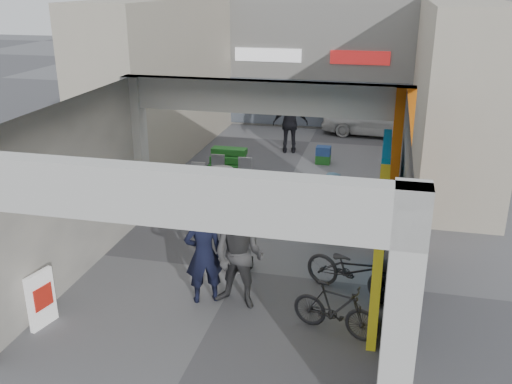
% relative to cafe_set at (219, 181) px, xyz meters
% --- Properties ---
extents(ground, '(90.00, 90.00, 0.00)m').
position_rel_cafe_set_xyz_m(ground, '(1.71, -4.31, -0.32)').
color(ground, '#5D5D62').
rests_on(ground, ground).
extents(arcade_canopy, '(6.40, 6.45, 6.40)m').
position_rel_cafe_set_xyz_m(arcade_canopy, '(2.25, -5.13, 1.98)').
color(arcade_canopy, '#B9B8B4').
rests_on(arcade_canopy, ground).
extents(far_building, '(18.00, 4.08, 8.00)m').
position_rel_cafe_set_xyz_m(far_building, '(1.71, 9.68, 3.67)').
color(far_building, silver).
rests_on(far_building, ground).
extents(plaza_bldg_left, '(2.00, 9.00, 5.00)m').
position_rel_cafe_set_xyz_m(plaza_bldg_left, '(-2.79, 3.19, 2.18)').
color(plaza_bldg_left, '#ACA28E').
rests_on(plaza_bldg_left, ground).
extents(plaza_bldg_right, '(2.00, 9.00, 5.00)m').
position_rel_cafe_set_xyz_m(plaza_bldg_right, '(6.21, 3.19, 2.18)').
color(plaza_bldg_right, '#ACA28E').
rests_on(plaza_bldg_right, ground).
extents(bollard_left, '(0.09, 0.09, 0.83)m').
position_rel_cafe_set_xyz_m(bollard_left, '(0.16, -2.04, 0.09)').
color(bollard_left, gray).
rests_on(bollard_left, ground).
extents(bollard_center, '(0.09, 0.09, 0.98)m').
position_rel_cafe_set_xyz_m(bollard_center, '(1.60, -1.89, 0.17)').
color(bollard_center, gray).
rests_on(bollard_center, ground).
extents(bollard_right, '(0.09, 0.09, 0.82)m').
position_rel_cafe_set_xyz_m(bollard_right, '(3.38, -2.04, 0.09)').
color(bollard_right, gray).
rests_on(bollard_right, ground).
extents(advert_board_near, '(0.21, 0.55, 1.00)m').
position_rel_cafe_set_xyz_m(advert_board_near, '(-1.04, -6.94, 0.18)').
color(advert_board_near, white).
rests_on(advert_board_near, ground).
extents(advert_board_far, '(0.18, 0.56, 1.00)m').
position_rel_cafe_set_xyz_m(advert_board_far, '(-1.04, -2.32, 0.18)').
color(advert_board_far, white).
rests_on(advert_board_far, ground).
extents(cafe_set, '(1.51, 1.22, 0.91)m').
position_rel_cafe_set_xyz_m(cafe_set, '(0.00, 0.00, 0.00)').
color(cafe_set, '#9E9FA3').
rests_on(cafe_set, ground).
extents(produce_stand, '(1.25, 0.67, 0.82)m').
position_rel_cafe_set_xyz_m(produce_stand, '(-0.14, 1.35, 0.00)').
color(produce_stand, black).
rests_on(produce_stand, ground).
extents(crate_stack, '(0.46, 0.36, 0.56)m').
position_rel_cafe_set_xyz_m(crate_stack, '(2.48, 3.22, -0.04)').
color(crate_stack, '#195718').
rests_on(crate_stack, ground).
extents(border_collie, '(0.24, 0.47, 0.65)m').
position_rel_cafe_set_xyz_m(border_collie, '(1.79, -4.30, -0.07)').
color(border_collie, black).
rests_on(border_collie, ground).
extents(man_with_dog, '(0.82, 0.72, 1.88)m').
position_rel_cafe_set_xyz_m(man_with_dog, '(1.38, -5.54, 0.62)').
color(man_with_dog, black).
rests_on(man_with_dog, ground).
extents(man_back_turned, '(1.06, 0.89, 1.97)m').
position_rel_cafe_set_xyz_m(man_back_turned, '(2.03, -5.55, 0.66)').
color(man_back_turned, '#363638').
rests_on(man_back_turned, ground).
extents(man_elderly, '(0.85, 0.64, 1.58)m').
position_rel_cafe_set_xyz_m(man_elderly, '(3.32, -2.36, 0.47)').
color(man_elderly, '#5784A9').
rests_on(man_elderly, ground).
extents(man_crates, '(1.24, 0.69, 2.00)m').
position_rel_cafe_set_xyz_m(man_crates, '(1.23, 4.22, 0.68)').
color(man_crates, black).
rests_on(man_crates, ground).
extents(bicycle_front, '(2.01, 1.30, 1.00)m').
position_rel_cafe_set_xyz_m(bicycle_front, '(3.98, -4.69, 0.18)').
color(bicycle_front, black).
rests_on(bicycle_front, ground).
extents(bicycle_rear, '(1.57, 0.84, 0.91)m').
position_rel_cafe_set_xyz_m(bicycle_rear, '(3.80, -6.03, 0.13)').
color(bicycle_rear, black).
rests_on(bicycle_rear, ground).
extents(white_van, '(3.76, 1.72, 1.25)m').
position_rel_cafe_set_xyz_m(white_van, '(3.83, 7.19, 0.30)').
color(white_van, silver).
rests_on(white_van, ground).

